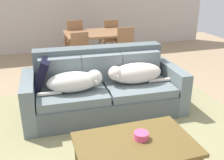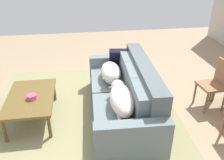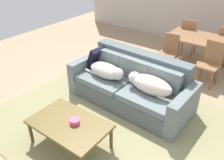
{
  "view_description": "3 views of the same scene",
  "coord_description": "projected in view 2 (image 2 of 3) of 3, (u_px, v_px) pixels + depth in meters",
  "views": [
    {
      "loc": [
        -1.01,
        -3.08,
        1.89
      ],
      "look_at": [
        -0.02,
        0.06,
        0.58
      ],
      "focal_mm": 41.84,
      "sensor_mm": 36.0,
      "label": 1
    },
    {
      "loc": [
        3.09,
        -0.37,
        2.36
      ],
      "look_at": [
        -0.2,
        0.13,
        0.6
      ],
      "focal_mm": 37.49,
      "sensor_mm": 36.0,
      "label": 2
    },
    {
      "loc": [
        1.85,
        -2.9,
        2.64
      ],
      "look_at": [
        -0.32,
        0.05,
        0.5
      ],
      "focal_mm": 38.21,
      "sensor_mm": 36.0,
      "label": 3
    }
  ],
  "objects": [
    {
      "name": "dining_chair_near_left",
      "position": [
        216.0,
        82.0,
        3.94
      ],
      "size": [
        0.44,
        0.44,
        0.86
      ],
      "rotation": [
        0.0,
        0.0,
        0.1
      ],
      "color": "#8F6340",
      "rests_on": "ground"
    },
    {
      "name": "coffee_table",
      "position": [
        31.0,
        99.0,
        3.67
      ],
      "size": [
        1.12,
        0.72,
        0.43
      ],
      "color": "brown",
      "rests_on": "ground"
    },
    {
      "name": "throw_pillow_by_left_arm",
      "position": [
        121.0,
        59.0,
        4.42
      ],
      "size": [
        0.33,
        0.48,
        0.45
      ],
      "primitive_type": "cube",
      "rotation": [
        0.0,
        0.4,
        -0.14
      ],
      "color": "black",
      "rests_on": "couch"
    },
    {
      "name": "dog_on_right_cushion",
      "position": [
        121.0,
        98.0,
        3.29
      ],
      "size": [
        0.93,
        0.37,
        0.3
      ],
      "rotation": [
        0.0,
        0.0,
        -0.05
      ],
      "color": "silver",
      "rests_on": "couch"
    },
    {
      "name": "bowl_on_coffee_table",
      "position": [
        32.0,
        97.0,
        3.57
      ],
      "size": [
        0.14,
        0.14,
        0.07
      ],
      "primitive_type": "cylinder",
      "color": "#EA4C7F",
      "rests_on": "coffee_table"
    },
    {
      "name": "dog_on_left_cushion",
      "position": [
        111.0,
        73.0,
        4.03
      ],
      "size": [
        0.87,
        0.38,
        0.28
      ],
      "rotation": [
        0.0,
        0.0,
        -0.05
      ],
      "color": "silver",
      "rests_on": "couch"
    },
    {
      "name": "couch",
      "position": [
        125.0,
        97.0,
        3.79
      ],
      "size": [
        2.3,
        1.05,
        0.91
      ],
      "rotation": [
        0.0,
        0.0,
        -0.05
      ],
      "color": "#535E60",
      "rests_on": "ground"
    },
    {
      "name": "area_rug",
      "position": [
        83.0,
        117.0,
        3.86
      ],
      "size": [
        3.76,
        3.31,
        0.01
      ],
      "primitive_type": "cube",
      "rotation": [
        0.0,
        0.0,
        -0.05
      ],
      "color": "#928C60",
      "rests_on": "ground"
    },
    {
      "name": "ground_plane",
      "position": [
        106.0,
        118.0,
        3.85
      ],
      "size": [
        10.0,
        10.0,
        0.0
      ],
      "primitive_type": "plane",
      "color": "tan"
    }
  ]
}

